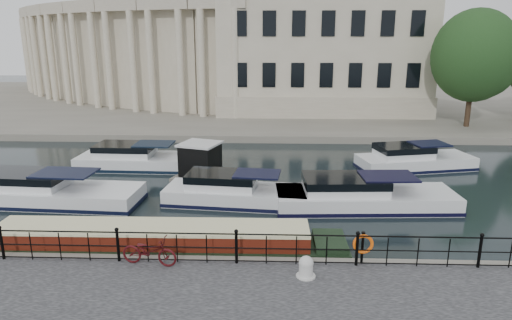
{
  "coord_description": "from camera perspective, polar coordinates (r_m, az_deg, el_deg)",
  "views": [
    {
      "loc": [
        1.17,
        -16.13,
        7.91
      ],
      "look_at": [
        0.5,
        2.0,
        3.0
      ],
      "focal_mm": 32.0,
      "sensor_mm": 36.0,
      "label": 1
    }
  ],
  "objects": [
    {
      "name": "ground_plane",
      "position": [
        18.0,
        -1.86,
        -10.93
      ],
      "size": [
        160.0,
        160.0,
        0.0
      ],
      "primitive_type": "plane",
      "color": "black",
      "rests_on": "ground"
    },
    {
      "name": "far_bank",
      "position": [
        55.67,
        0.9,
        7.26
      ],
      "size": [
        120.0,
        42.0,
        0.55
      ],
      "primitive_type": "cube",
      "color": "#6B665B",
      "rests_on": "ground_plane"
    },
    {
      "name": "railing",
      "position": [
        15.46,
        -2.48,
        -10.59
      ],
      "size": [
        24.14,
        0.14,
        1.22
      ],
      "color": "black",
      "rests_on": "near_quay"
    },
    {
      "name": "civic_building",
      "position": [
        50.89,
        -0.34,
        14.16
      ],
      "size": [
        53.55,
        31.84,
        16.85
      ],
      "color": "#ADA38C",
      "rests_on": "far_bank"
    },
    {
      "name": "bicycle",
      "position": [
        15.81,
        -13.19,
        -11.0
      ],
      "size": [
        1.98,
        0.96,
        1.0
      ],
      "primitive_type": "imported",
      "rotation": [
        0.0,
        0.0,
        1.41
      ],
      "color": "#3F0B0E",
      "rests_on": "near_quay"
    },
    {
      "name": "mooring_bollard",
      "position": [
        14.87,
        6.28,
        -13.16
      ],
      "size": [
        0.62,
        0.62,
        0.7
      ],
      "color": "#BCBBB7",
      "rests_on": "near_quay"
    },
    {
      "name": "life_ring_post",
      "position": [
        15.76,
        13.23,
        -10.24
      ],
      "size": [
        0.7,
        0.19,
        1.14
      ],
      "color": "black",
      "rests_on": "near_quay"
    },
    {
      "name": "narrowboat",
      "position": [
        17.7,
        -12.74,
        -10.49
      ],
      "size": [
        14.46,
        2.05,
        1.53
      ],
      "rotation": [
        0.0,
        0.0,
        0.01
      ],
      "color": "black",
      "rests_on": "ground_plane"
    },
    {
      "name": "harbour_hut",
      "position": [
        26.29,
        -6.96,
        -0.31
      ],
      "size": [
        3.42,
        3.12,
        2.17
      ],
      "rotation": [
        0.0,
        0.0,
        -0.32
      ],
      "color": "#6B665B",
      "rests_on": "ground_plane"
    },
    {
      "name": "cabin_cruisers",
      "position": [
        24.52,
        -3.2,
        -2.79
      ],
      "size": [
        28.53,
        10.47,
        1.99
      ],
      "color": "white",
      "rests_on": "ground_plane"
    }
  ]
}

